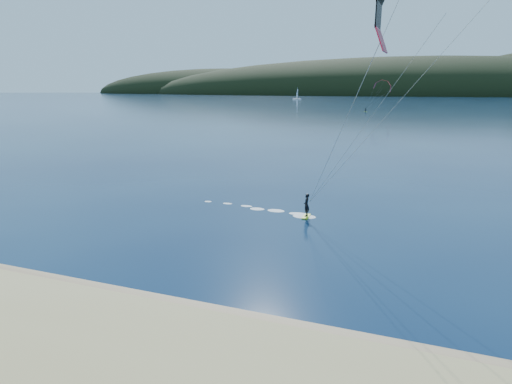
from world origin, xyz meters
TOP-DOWN VIEW (x-y plane):
  - ground at (0.00, 0.00)m, footprint 1800.00×1800.00m
  - wet_sand at (0.00, 4.50)m, footprint 220.00×2.50m
  - headland at (0.63, 745.28)m, footprint 1200.00×310.00m
  - kitesurfer_near at (10.76, 17.47)m, footprint 24.85×9.10m
  - kitesurfer_far at (-14.40, 199.35)m, footprint 11.84×4.69m
  - sailboat at (-115.29, 405.53)m, footprint 7.57×5.00m

SIDE VIEW (x-z plane):
  - ground at x=0.00m, z-range 0.00..0.00m
  - headland at x=0.63m, z-range -70.00..70.00m
  - wet_sand at x=0.00m, z-range 0.00..0.10m
  - sailboat at x=-115.29m, z-range -4.71..6.34m
  - kitesurfer_far at x=-14.40m, z-range 3.63..16.50m
  - kitesurfer_near at x=10.76m, z-range 4.89..23.98m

